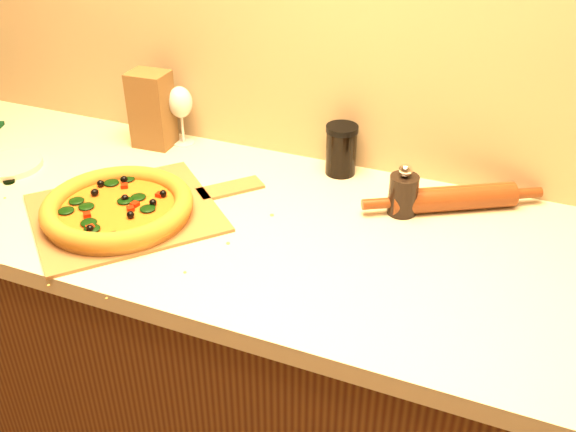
# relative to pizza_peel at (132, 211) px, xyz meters

# --- Properties ---
(cabinet) EXTENTS (2.80, 0.65, 0.86)m
(cabinet) POSITION_rel_pizza_peel_xyz_m (0.35, 0.08, -0.47)
(cabinet) COLOR #451F0E
(cabinet) RESTS_ON ground
(countertop) EXTENTS (2.84, 0.68, 0.04)m
(countertop) POSITION_rel_pizza_peel_xyz_m (0.35, 0.08, -0.02)
(countertop) COLOR beige
(countertop) RESTS_ON cabinet
(pizza_peel) EXTENTS (0.51, 0.52, 0.01)m
(pizza_peel) POSITION_rel_pizza_peel_xyz_m (0.00, 0.00, 0.00)
(pizza_peel) COLOR brown
(pizza_peel) RESTS_ON countertop
(pizza) EXTENTS (0.32, 0.32, 0.05)m
(pizza) POSITION_rel_pizza_peel_xyz_m (-0.01, -0.03, 0.02)
(pizza) COLOR #BE6E2F
(pizza) RESTS_ON pizza_peel
(bottle_cap) EXTENTS (0.04, 0.04, 0.01)m
(bottle_cap) POSITION_rel_pizza_peel_xyz_m (-0.35, 0.00, -0.00)
(bottle_cap) COLOR black
(bottle_cap) RESTS_ON countertop
(pepper_grinder) EXTENTS (0.06, 0.06, 0.12)m
(pepper_grinder) POSITION_rel_pizza_peel_xyz_m (0.55, 0.23, 0.05)
(pepper_grinder) COLOR black
(pepper_grinder) RESTS_ON countertop
(rolling_pin) EXTENTS (0.37, 0.23, 0.06)m
(rolling_pin) POSITION_rel_pizza_peel_xyz_m (0.65, 0.29, 0.02)
(rolling_pin) COLOR #5E2410
(rolling_pin) RESTS_ON countertop
(wine_glass) EXTENTS (0.06, 0.06, 0.16)m
(wine_glass) POSITION_rel_pizza_peel_xyz_m (-0.08, 0.36, 0.11)
(wine_glass) COLOR silver
(wine_glass) RESTS_ON countertop
(paper_bag) EXTENTS (0.10, 0.08, 0.20)m
(paper_bag) POSITION_rel_pizza_peel_xyz_m (-0.14, 0.32, 0.10)
(paper_bag) COLOR brown
(paper_bag) RESTS_ON countertop
(dark_jar) EXTENTS (0.08, 0.08, 0.12)m
(dark_jar) POSITION_rel_pizza_peel_xyz_m (0.37, 0.36, 0.06)
(dark_jar) COLOR black
(dark_jar) RESTS_ON countertop
(side_plate) EXTENTS (0.19, 0.19, 0.02)m
(side_plate) POSITION_rel_pizza_peel_xyz_m (-0.41, 0.07, 0.00)
(side_plate) COLOR beige
(side_plate) RESTS_ON countertop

